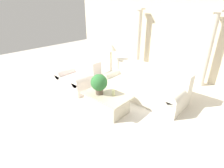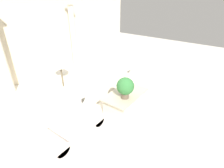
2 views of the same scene
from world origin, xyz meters
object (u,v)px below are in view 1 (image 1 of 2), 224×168
sofa_long (144,85)px  potted_plant (99,83)px  loveseat (80,77)px  coffee_table (107,102)px  floor_lamp (111,51)px

sofa_long → potted_plant: bearing=-107.5°
loveseat → coffee_table: 1.69m
sofa_long → coffee_table: bearing=-102.0°
loveseat → floor_lamp: size_ratio=0.83×
sofa_long → loveseat: size_ratio=2.08×
floor_lamp → potted_plant: bearing=-58.9°
sofa_long → loveseat: (-1.91, -0.90, 0.01)m
sofa_long → coffee_table: (-0.28, -1.33, -0.12)m
loveseat → potted_plant: 1.61m
loveseat → coffee_table: (1.63, -0.43, -0.13)m
sofa_long → potted_plant: size_ratio=4.71×
loveseat → floor_lamp: (0.69, 0.77, 0.85)m
sofa_long → coffee_table: size_ratio=2.08×
loveseat → potted_plant: bearing=-19.3°
sofa_long → floor_lamp: floor_lamp is taller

